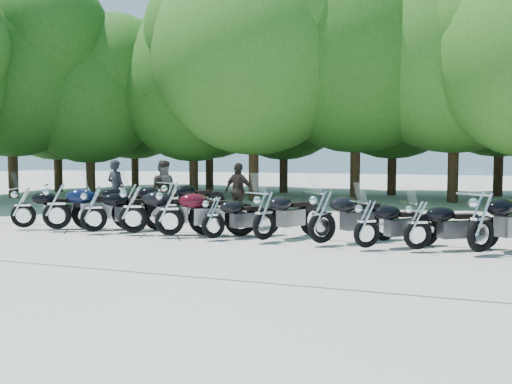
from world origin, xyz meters
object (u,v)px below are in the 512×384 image
(rider_1, at_px, (163,190))
(motorcycle_13, at_px, (131,200))
(motorcycle_1, at_px, (57,205))
(rider_0, at_px, (116,188))
(motorcycle_4, at_px, (169,210))
(rider_2, at_px, (239,191))
(motorcycle_5, at_px, (213,216))
(motorcycle_6, at_px, (264,214))
(motorcycle_7, at_px, (322,215))
(motorcycle_0, at_px, (23,206))
(motorcycle_14, at_px, (171,199))
(motorcycle_2, at_px, (93,208))
(motorcycle_12, at_px, (95,200))
(motorcycle_10, at_px, (481,220))
(motorcycle_9, at_px, (418,223))
(motorcycle_8, at_px, (367,222))
(motorcycle_3, at_px, (133,208))

(rider_1, bearing_deg, motorcycle_13, 46.07)
(motorcycle_1, xyz_separation_m, rider_0, (-0.51, 3.42, 0.21))
(motorcycle_13, xyz_separation_m, rider_0, (-1.07, 0.82, 0.28))
(motorcycle_4, relative_size, rider_2, 1.38)
(motorcycle_5, relative_size, motorcycle_6, 0.88)
(motorcycle_4, xyz_separation_m, motorcycle_7, (3.72, 0.09, 0.01))
(rider_1, bearing_deg, rider_0, -6.27)
(motorcycle_0, height_order, motorcycle_14, motorcycle_14)
(motorcycle_2, distance_m, motorcycle_14, 2.87)
(motorcycle_12, bearing_deg, motorcycle_6, -156.56)
(motorcycle_6, distance_m, motorcycle_13, 5.68)
(motorcycle_10, bearing_deg, motorcycle_2, 41.28)
(motorcycle_2, height_order, motorcycle_9, motorcycle_2)
(motorcycle_5, bearing_deg, motorcycle_8, -142.31)
(motorcycle_0, bearing_deg, motorcycle_13, -57.99)
(motorcycle_8, height_order, motorcycle_10, motorcycle_10)
(motorcycle_1, xyz_separation_m, motorcycle_6, (5.67, 0.12, -0.04))
(motorcycle_0, bearing_deg, motorcycle_14, -73.22)
(motorcycle_1, xyz_separation_m, motorcycle_2, (1.19, -0.07, -0.05))
(motorcycle_3, bearing_deg, motorcycle_7, -111.98)
(motorcycle_9, relative_size, rider_2, 1.21)
(motorcycle_4, height_order, motorcycle_8, motorcycle_4)
(motorcycle_12, bearing_deg, motorcycle_8, -152.43)
(rider_0, bearing_deg, motorcycle_14, 172.52)
(motorcycle_5, height_order, rider_0, rider_0)
(motorcycle_5, distance_m, motorcycle_9, 4.59)
(motorcycle_5, xyz_separation_m, motorcycle_14, (-2.57, 2.68, 0.10))
(motorcycle_2, relative_size, motorcycle_8, 1.09)
(motorcycle_3, distance_m, motorcycle_10, 7.99)
(rider_0, relative_size, rider_1, 1.01)
(motorcycle_9, relative_size, rider_1, 1.16)
(motorcycle_0, height_order, motorcycle_9, motorcycle_0)
(motorcycle_8, relative_size, rider_0, 1.16)
(motorcycle_7, distance_m, motorcycle_8, 1.03)
(motorcycle_1, bearing_deg, motorcycle_12, -17.12)
(motorcycle_0, height_order, motorcycle_12, motorcycle_0)
(motorcycle_5, height_order, motorcycle_12, motorcycle_5)
(motorcycle_4, distance_m, motorcycle_5, 1.16)
(motorcycle_3, relative_size, rider_0, 1.35)
(motorcycle_12, distance_m, rider_0, 0.83)
(motorcycle_7, relative_size, motorcycle_12, 1.18)
(motorcycle_2, xyz_separation_m, motorcycle_6, (4.48, 0.19, 0.01))
(motorcycle_1, relative_size, motorcycle_6, 1.06)
(motorcycle_7, relative_size, rider_1, 1.33)
(motorcycle_5, relative_size, motorcycle_7, 0.85)
(motorcycle_2, distance_m, motorcycle_6, 4.48)
(motorcycle_9, xyz_separation_m, motorcycle_14, (-7.16, 2.66, 0.09))
(motorcycle_7, distance_m, motorcycle_13, 6.92)
(motorcycle_1, distance_m, rider_1, 3.65)
(motorcycle_1, bearing_deg, motorcycle_5, -123.10)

